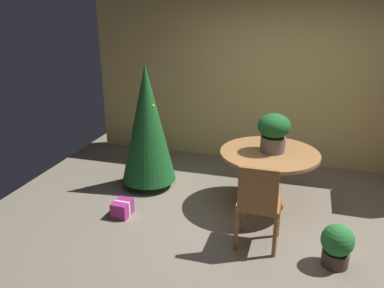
# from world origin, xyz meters

# --- Properties ---
(ground_plane) EXTENTS (6.60, 6.60, 0.00)m
(ground_plane) POSITION_xyz_m (0.00, 0.00, 0.00)
(ground_plane) COLOR #756B5B
(back_wall_panel) EXTENTS (6.00, 0.10, 2.60)m
(back_wall_panel) POSITION_xyz_m (0.00, 2.20, 1.30)
(back_wall_panel) COLOR tan
(back_wall_panel) RESTS_ON ground_plane
(round_dining_table) EXTENTS (1.19, 1.19, 0.71)m
(round_dining_table) POSITION_xyz_m (0.01, 0.69, 0.53)
(round_dining_table) COLOR #9E6B3D
(round_dining_table) RESTS_ON ground_plane
(flower_vase) EXTENTS (0.39, 0.39, 0.47)m
(flower_vase) POSITION_xyz_m (0.03, 0.72, 0.97)
(flower_vase) COLOR #665B51
(flower_vase) RESTS_ON round_dining_table
(wooden_chair_near) EXTENTS (0.43, 0.42, 0.94)m
(wooden_chair_near) POSITION_xyz_m (0.01, -0.27, 0.53)
(wooden_chair_near) COLOR brown
(wooden_chair_near) RESTS_ON ground_plane
(holiday_tree) EXTENTS (0.73, 0.73, 1.68)m
(holiday_tree) POSITION_xyz_m (-1.62, 0.79, 0.89)
(holiday_tree) COLOR brown
(holiday_tree) RESTS_ON ground_plane
(gift_box_purple) EXTENTS (0.20, 0.26, 0.19)m
(gift_box_purple) POSITION_xyz_m (-1.61, -0.07, 0.09)
(gift_box_purple) COLOR #9E287A
(gift_box_purple) RESTS_ON ground_plane
(potted_plant) EXTENTS (0.31, 0.31, 0.44)m
(potted_plant) POSITION_xyz_m (0.78, -0.35, 0.23)
(potted_plant) COLOR #4C382D
(potted_plant) RESTS_ON ground_plane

